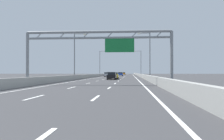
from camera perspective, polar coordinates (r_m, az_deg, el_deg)
ground_plane at (r=101.32m, az=2.20°, el=-1.36°), size 260.00×260.00×0.00m
lane_dash_left_1 at (r=14.90m, az=-17.78°, el=-6.17°), size 0.16×3.00×0.01m
lane_dash_left_2 at (r=23.46m, az=-9.45°, el=-4.11°), size 0.16×3.00×0.01m
lane_dash_left_3 at (r=32.26m, az=-5.64°, el=-3.14°), size 0.16×3.00×0.01m
lane_dash_left_4 at (r=41.15m, az=-3.46°, el=-2.57°), size 0.16×3.00×0.01m
lane_dash_left_5 at (r=50.08m, az=-2.06°, el=-2.21°), size 0.16×3.00×0.01m
lane_dash_left_6 at (r=59.02m, az=-1.09°, el=-1.95°), size 0.16×3.00×0.01m
lane_dash_left_7 at (r=67.99m, az=-0.37°, el=-1.76°), size 0.16×3.00×0.01m
lane_dash_left_8 at (r=76.96m, az=0.18°, el=-1.62°), size 0.16×3.00×0.01m
lane_dash_left_9 at (r=85.94m, az=0.61°, el=-1.50°), size 0.16×3.00×0.01m
lane_dash_left_10 at (r=94.92m, az=0.97°, el=-1.41°), size 0.16×3.00×0.01m
lane_dash_left_11 at (r=103.90m, az=1.26°, el=-1.33°), size 0.16×3.00×0.01m
lane_dash_left_12 at (r=112.89m, az=1.50°, el=-1.27°), size 0.16×3.00×0.01m
lane_dash_left_13 at (r=121.88m, az=1.71°, el=-1.21°), size 0.16×3.00×0.01m
lane_dash_left_14 at (r=130.87m, az=1.89°, el=-1.17°), size 0.16×3.00×0.01m
lane_dash_left_15 at (r=139.86m, az=2.05°, el=-1.13°), size 0.16×3.00×0.01m
lane_dash_left_16 at (r=148.85m, az=2.19°, el=-1.09°), size 0.16×3.00×0.01m
lane_dash_left_17 at (r=157.85m, az=2.31°, el=-1.06°), size 0.16×3.00×0.01m
lane_dash_right_1 at (r=13.96m, az=-3.87°, el=-6.57°), size 0.16×3.00×0.01m
lane_dash_right_2 at (r=22.88m, az=-0.64°, el=-4.21°), size 0.16×3.00×0.01m
lane_dash_right_3 at (r=31.84m, az=0.77°, el=-3.17°), size 0.16×3.00×0.01m
lane_dash_right_4 at (r=40.82m, az=1.56°, el=-2.59°), size 0.16×3.00×0.01m
lane_dash_right_5 at (r=49.80m, az=2.06°, el=-2.22°), size 0.16×3.00×0.01m
lane_dash_right_6 at (r=58.79m, az=2.41°, el=-1.96°), size 0.16×3.00×0.01m
lane_dash_right_7 at (r=67.79m, az=2.66°, el=-1.77°), size 0.16×3.00×0.01m
lane_dash_right_8 at (r=76.78m, az=2.86°, el=-1.62°), size 0.16×3.00×0.01m
lane_dash_right_9 at (r=85.78m, az=3.02°, el=-1.51°), size 0.16×3.00×0.01m
lane_dash_right_10 at (r=94.77m, az=3.14°, el=-1.41°), size 0.16×3.00×0.01m
lane_dash_right_11 at (r=103.77m, az=3.25°, el=-1.33°), size 0.16×3.00×0.01m
lane_dash_right_12 at (r=112.77m, az=3.33°, el=-1.27°), size 0.16×3.00×0.01m
lane_dash_right_13 at (r=121.77m, az=3.41°, el=-1.21°), size 0.16×3.00×0.01m
lane_dash_right_14 at (r=130.77m, az=3.47°, el=-1.17°), size 0.16×3.00×0.01m
lane_dash_right_15 at (r=139.76m, az=3.53°, el=-1.13°), size 0.16×3.00×0.01m
lane_dash_right_16 at (r=148.76m, az=3.58°, el=-1.09°), size 0.16×3.00×0.01m
lane_dash_right_17 at (r=157.76m, az=3.62°, el=-1.06°), size 0.16×3.00×0.01m
edge_line_left at (r=89.71m, az=-1.44°, el=-1.46°), size 0.16×176.00×0.01m
edge_line_right at (r=89.27m, az=5.28°, el=-1.47°), size 0.16×176.00×0.01m
barrier_left at (r=111.76m, az=-1.15°, el=-1.04°), size 0.45×220.00×0.95m
barrier_right at (r=111.29m, az=5.95°, el=-1.04°), size 0.45×220.00×0.95m
sign_gantry at (r=28.48m, az=-2.69°, el=6.33°), size 17.32×0.36×6.36m
streetlamp_left_mid at (r=50.50m, az=-8.56°, el=3.93°), size 2.58×0.28×9.50m
streetlamp_right_mid at (r=49.37m, az=8.63°, el=4.04°), size 2.58×0.28×9.50m
streetlamp_left_far at (r=91.31m, az=-2.74°, el=1.94°), size 2.58×0.28×9.50m
streetlamp_right_far at (r=90.69m, az=6.67°, el=1.96°), size 2.58×0.28×9.50m
red_car at (r=95.62m, az=-0.17°, el=-0.94°), size 1.89×4.62×1.50m
black_car at (r=48.49m, az=-0.03°, el=-1.35°), size 1.73×4.50×1.51m
green_car at (r=124.72m, az=0.93°, el=-0.85°), size 1.79×4.33×1.46m
orange_car at (r=131.41m, az=2.74°, el=-0.84°), size 1.88×4.44×1.42m
silver_car at (r=79.63m, az=-1.14°, el=-1.04°), size 1.88×4.52×1.47m
yellow_car at (r=54.38m, az=0.54°, el=-1.29°), size 1.81×4.21×1.42m
blue_car at (r=94.29m, az=1.97°, el=-0.95°), size 1.89×4.65×1.47m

